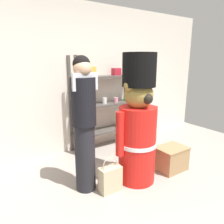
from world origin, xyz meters
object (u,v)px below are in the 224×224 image
object	(u,v)px
shopping_bag	(110,179)
merchandise_shelf	(104,102)
person_shopper	(84,122)
display_crate	(171,158)
teddy_bear_guard	(138,125)

from	to	relation	value
shopping_bag	merchandise_shelf	bearing A→B (deg)	61.05
merchandise_shelf	shopping_bag	xyz separation A→B (m)	(-0.72, -1.31, -0.70)
person_shopper	shopping_bag	size ratio (longest dim) A/B	3.56
person_shopper	display_crate	size ratio (longest dim) A/B	3.72
merchandise_shelf	person_shopper	world-z (taller)	merchandise_shelf
shopping_bag	person_shopper	bearing A→B (deg)	135.15
shopping_bag	display_crate	bearing A→B (deg)	-2.66
display_crate	person_shopper	bearing A→B (deg)	167.99
teddy_bear_guard	display_crate	size ratio (longest dim) A/B	3.80
teddy_bear_guard	shopping_bag	distance (m)	0.78
teddy_bear_guard	shopping_bag	bearing A→B (deg)	-176.70
teddy_bear_guard	shopping_bag	world-z (taller)	teddy_bear_guard
teddy_bear_guard	person_shopper	xyz separation A→B (m)	(-0.68, 0.20, 0.10)
merchandise_shelf	teddy_bear_guard	size ratio (longest dim) A/B	0.99
merchandise_shelf	display_crate	world-z (taller)	merchandise_shelf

